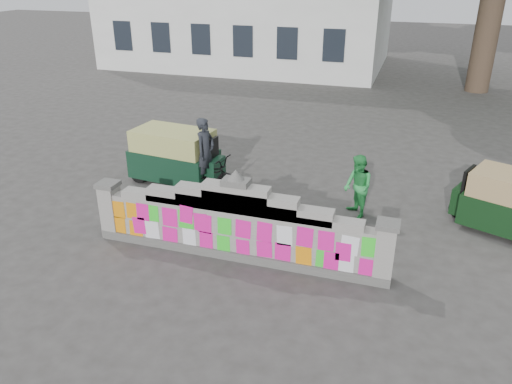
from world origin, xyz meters
TOP-DOWN VIEW (x-y plane):
  - ground at (0.00, 0.00)m, footprint 100.00×100.00m
  - parapet_wall at (-0.00, -0.01)m, footprint 6.48×0.44m
  - cyclist_bike at (-1.93, 2.90)m, footprint 2.15×1.07m
  - cyclist_rider at (-1.93, 2.90)m, footprint 0.55×0.74m
  - pedestrian at (2.14, 2.70)m, footprint 0.92×0.97m
  - rickshaw_left at (-3.02, 3.31)m, footprint 2.81×1.53m

SIDE VIEW (x-z plane):
  - ground at x=0.00m, z-range 0.00..0.00m
  - cyclist_bike at x=-1.93m, z-range 0.00..1.08m
  - parapet_wall at x=0.00m, z-range -0.26..1.75m
  - pedestrian at x=2.14m, z-range 0.00..1.58m
  - rickshaw_left at x=-3.02m, z-range 0.03..1.55m
  - cyclist_rider at x=-1.93m, z-range 0.00..1.83m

